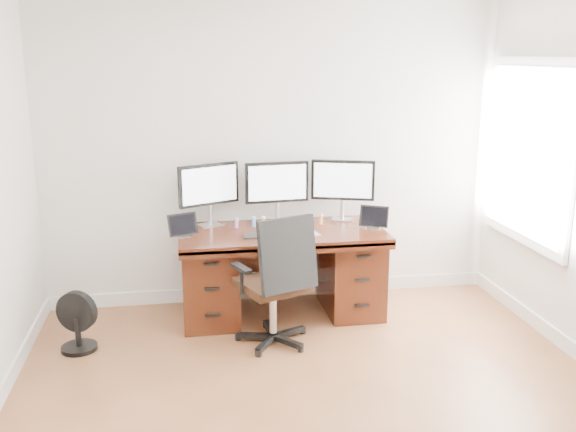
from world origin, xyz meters
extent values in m
cube|color=white|center=(0.00, 2.25, 1.35)|extent=(4.00, 0.10, 2.70)
cube|color=white|center=(1.97, 1.50, 1.40)|extent=(0.04, 1.30, 1.50)
cube|color=white|center=(1.95, 1.50, 1.40)|extent=(0.01, 1.15, 1.35)
cube|color=#3D180C|center=(0.00, 1.80, 0.72)|extent=(1.70, 0.80, 0.05)
cube|color=#3D180C|center=(-0.60, 1.83, 0.35)|extent=(0.45, 0.70, 0.70)
cube|color=#3D180C|center=(0.60, 1.83, 0.35)|extent=(0.45, 0.70, 0.70)
cube|color=black|center=(0.00, 2.10, 0.50)|extent=(0.74, 0.03, 0.40)
cylinder|color=black|center=(-0.15, 1.29, 0.04)|extent=(0.72, 0.72, 0.08)
cylinder|color=silver|center=(-0.15, 1.29, 0.28)|extent=(0.06, 0.06, 0.39)
cube|color=black|center=(-0.15, 1.29, 0.47)|extent=(0.61, 0.60, 0.07)
cube|color=black|center=(-0.07, 1.09, 0.77)|extent=(0.44, 0.22, 0.54)
cube|color=black|center=(-0.40, 1.19, 0.65)|extent=(0.14, 0.24, 0.03)
cube|color=black|center=(0.09, 1.39, 0.65)|extent=(0.14, 0.24, 0.03)
cylinder|color=black|center=(-1.62, 1.40, 0.02)|extent=(0.27, 0.27, 0.03)
cylinder|color=black|center=(-1.62, 1.40, 0.14)|extent=(0.04, 0.04, 0.22)
cylinder|color=black|center=(-1.62, 1.40, 0.30)|extent=(0.31, 0.18, 0.31)
cube|color=silver|center=(-0.58, 2.07, 0.76)|extent=(0.22, 0.20, 0.01)
cylinder|color=silver|center=(-0.58, 2.07, 0.84)|extent=(0.04, 0.04, 0.18)
cube|color=black|center=(-0.58, 2.07, 1.10)|extent=(0.52, 0.26, 0.35)
cube|color=white|center=(-0.57, 2.05, 1.10)|extent=(0.46, 0.21, 0.30)
cube|color=silver|center=(0.00, 2.07, 0.76)|extent=(0.19, 0.15, 0.01)
cylinder|color=silver|center=(0.00, 2.07, 0.84)|extent=(0.04, 0.04, 0.18)
cube|color=black|center=(0.00, 2.07, 1.10)|extent=(0.55, 0.08, 0.35)
cube|color=white|center=(0.00, 2.05, 1.10)|extent=(0.50, 0.05, 0.30)
cube|color=silver|center=(0.58, 2.07, 0.76)|extent=(0.21, 0.19, 0.01)
cylinder|color=silver|center=(0.58, 2.07, 0.84)|extent=(0.04, 0.04, 0.18)
cube|color=black|center=(0.58, 2.07, 1.10)|extent=(0.53, 0.20, 0.35)
cube|color=white|center=(0.57, 2.05, 1.10)|extent=(0.48, 0.16, 0.30)
cube|color=silver|center=(-0.81, 1.75, 0.76)|extent=(0.12, 0.11, 0.01)
cube|color=black|center=(-0.81, 1.75, 0.85)|extent=(0.25, 0.14, 0.17)
cube|color=silver|center=(0.78, 1.75, 0.76)|extent=(0.13, 0.12, 0.01)
cube|color=black|center=(0.78, 1.75, 0.85)|extent=(0.24, 0.17, 0.17)
cube|color=white|center=(0.01, 1.62, 0.76)|extent=(0.31, 0.14, 0.01)
cube|color=#BABCC1|center=(0.20, 1.64, 0.76)|extent=(0.17, 0.17, 0.01)
cube|color=black|center=(-0.22, 1.67, 0.76)|extent=(0.23, 0.15, 0.01)
cube|color=black|center=(0.02, 1.74, 0.76)|extent=(0.12, 0.06, 0.01)
cylinder|color=#B97CE4|center=(-0.36, 1.95, 0.78)|extent=(0.03, 0.03, 0.06)
sphere|color=#B97CE4|center=(-0.36, 1.95, 0.82)|extent=(0.04, 0.04, 0.04)
cylinder|color=#5995EB|center=(-0.22, 1.95, 0.78)|extent=(0.03, 0.03, 0.06)
sphere|color=#5995EB|center=(-0.22, 1.95, 0.82)|extent=(0.04, 0.04, 0.04)
cylinder|color=#E5D072|center=(-0.13, 1.95, 0.78)|extent=(0.03, 0.03, 0.06)
sphere|color=#E5D072|center=(-0.13, 1.95, 0.82)|extent=(0.04, 0.04, 0.04)
cylinder|color=#906948|center=(0.10, 1.95, 0.78)|extent=(0.03, 0.03, 0.06)
sphere|color=#906948|center=(0.10, 1.95, 0.82)|extent=(0.04, 0.04, 0.04)
cylinder|color=pink|center=(0.23, 1.95, 0.78)|extent=(0.03, 0.03, 0.06)
sphere|color=pink|center=(0.23, 1.95, 0.82)|extent=(0.04, 0.04, 0.04)
cylinder|color=#E89B55|center=(0.36, 1.95, 0.78)|extent=(0.03, 0.03, 0.06)
sphere|color=#E89B55|center=(0.36, 1.95, 0.82)|extent=(0.04, 0.04, 0.04)
camera|label=1|loc=(-0.80, -3.25, 2.17)|focal=40.00mm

